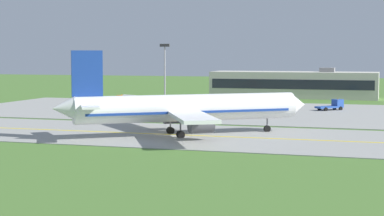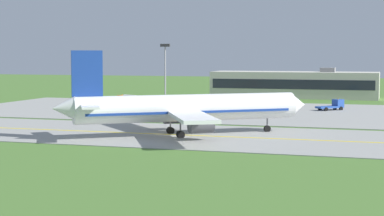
{
  "view_description": "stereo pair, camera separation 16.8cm",
  "coord_description": "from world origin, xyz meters",
  "px_view_note": "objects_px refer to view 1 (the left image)",
  "views": [
    {
      "loc": [
        31.87,
        -90.2,
        12.13
      ],
      "look_at": [
        3.33,
        2.2,
        4.0
      ],
      "focal_mm": 59.69,
      "sensor_mm": 36.0,
      "label": 1
    },
    {
      "loc": [
        32.03,
        -90.15,
        12.13
      ],
      "look_at": [
        3.33,
        2.2,
        4.0
      ],
      "focal_mm": 59.69,
      "sensor_mm": 36.0,
      "label": 2
    }
  ],
  "objects_px": {
    "service_truck_baggage": "(333,105)",
    "service_truck_fuel": "(134,109)",
    "service_truck_pushback": "(127,99)",
    "service_truck_catering": "(257,101)",
    "apron_light_mast": "(165,66)",
    "airplane_lead": "(185,108)"
  },
  "relations": [
    {
      "from": "service_truck_catering",
      "to": "service_truck_pushback",
      "type": "xyz_separation_m",
      "value": [
        -29.59,
        -7.89,
        0.35
      ]
    },
    {
      "from": "airplane_lead",
      "to": "service_truck_fuel",
      "type": "height_order",
      "value": "airplane_lead"
    },
    {
      "from": "service_truck_pushback",
      "to": "service_truck_fuel",
      "type": "bearing_deg",
      "value": -63.76
    },
    {
      "from": "service_truck_catering",
      "to": "service_truck_pushback",
      "type": "distance_m",
      "value": 30.63
    },
    {
      "from": "airplane_lead",
      "to": "apron_light_mast",
      "type": "distance_m",
      "value": 60.63
    },
    {
      "from": "service_truck_baggage",
      "to": "apron_light_mast",
      "type": "height_order",
      "value": "apron_light_mast"
    },
    {
      "from": "service_truck_baggage",
      "to": "airplane_lead",
      "type": "bearing_deg",
      "value": -109.08
    },
    {
      "from": "airplane_lead",
      "to": "apron_light_mast",
      "type": "relative_size",
      "value": 2.33
    },
    {
      "from": "service_truck_fuel",
      "to": "service_truck_baggage",
      "type": "bearing_deg",
      "value": 31.57
    },
    {
      "from": "airplane_lead",
      "to": "service_truck_catering",
      "type": "relative_size",
      "value": 5.18
    },
    {
      "from": "service_truck_baggage",
      "to": "service_truck_catering",
      "type": "height_order",
      "value": "same"
    },
    {
      "from": "service_truck_pushback",
      "to": "airplane_lead",
      "type": "bearing_deg",
      "value": -58.55
    },
    {
      "from": "airplane_lead",
      "to": "service_truck_pushback",
      "type": "distance_m",
      "value": 57.96
    },
    {
      "from": "service_truck_catering",
      "to": "service_truck_pushback",
      "type": "height_order",
      "value": "service_truck_pushback"
    },
    {
      "from": "service_truck_pushback",
      "to": "apron_light_mast",
      "type": "distance_m",
      "value": 12.38
    },
    {
      "from": "service_truck_fuel",
      "to": "service_truck_pushback",
      "type": "bearing_deg",
      "value": 116.24
    },
    {
      "from": "service_truck_fuel",
      "to": "service_truck_pushback",
      "type": "relative_size",
      "value": 1.04
    },
    {
      "from": "service_truck_baggage",
      "to": "service_truck_fuel",
      "type": "bearing_deg",
      "value": -148.43
    },
    {
      "from": "service_truck_fuel",
      "to": "service_truck_catering",
      "type": "bearing_deg",
      "value": 57.17
    },
    {
      "from": "service_truck_baggage",
      "to": "service_truck_fuel",
      "type": "distance_m",
      "value": 43.59
    },
    {
      "from": "service_truck_pushback",
      "to": "service_truck_catering",
      "type": "bearing_deg",
      "value": 14.94
    },
    {
      "from": "service_truck_baggage",
      "to": "service_truck_fuel",
      "type": "xyz_separation_m",
      "value": [
        -37.14,
        -22.83,
        0.0
      ]
    }
  ]
}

